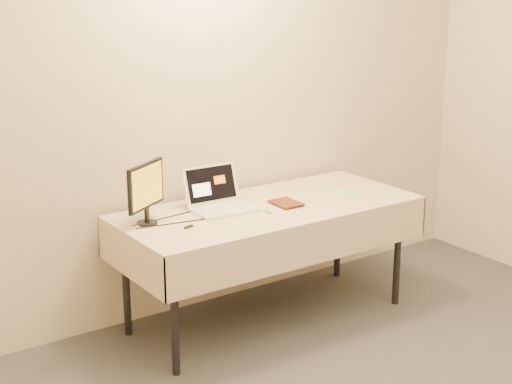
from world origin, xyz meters
TOP-DOWN VIEW (x-y plane):
  - back_wall at (0.00, 2.50)m, footprint 4.00×0.10m
  - table at (0.00, 2.05)m, footprint 1.86×0.81m
  - laptop at (-0.27, 2.17)m, footprint 0.37×0.34m
  - monitor at (-0.76, 2.15)m, footprint 0.30×0.20m
  - book at (0.03, 2.00)m, footprint 0.15×0.02m
  - alarm_clock at (-0.13, 2.31)m, footprint 0.13×0.06m
  - clicker at (-0.07, 1.94)m, footprint 0.06×0.09m
  - paper_form at (0.58, 2.03)m, footprint 0.13×0.26m
  - usb_dongle at (-0.60, 1.96)m, footprint 0.06×0.04m

SIDE VIEW (x-z plane):
  - table at x=0.00m, z-range 0.31..1.05m
  - paper_form at x=0.58m, z-range 0.74..0.74m
  - usb_dongle at x=-0.60m, z-range 0.74..0.75m
  - clicker at x=-0.07m, z-range 0.74..0.76m
  - alarm_clock at x=-0.13m, z-range 0.74..0.79m
  - laptop at x=-0.27m, z-range 0.68..0.92m
  - book at x=0.03m, z-range 0.74..0.93m
  - monitor at x=-0.76m, z-range 0.77..1.12m
  - back_wall at x=0.00m, z-range 0.00..2.70m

